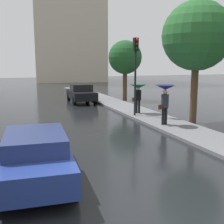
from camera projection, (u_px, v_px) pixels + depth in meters
ground at (132, 199)px, 6.73m from camera, size 120.00×120.00×0.00m
car_blue_near_kerb at (36, 154)px, 7.70m from camera, size 2.10×4.56×1.40m
car_black_mid_road at (81, 93)px, 23.19m from camera, size 2.05×4.43×1.50m
pedestrian_with_umbrella_near at (138, 90)px, 17.30m from camera, size 1.09×1.09×1.78m
pedestrian_with_umbrella_far at (165, 94)px, 14.00m from camera, size 0.97×0.97×1.99m
traffic_light at (136, 62)px, 16.24m from camera, size 0.26×0.39×4.47m
street_tree_near at (125, 58)px, 24.23m from camera, size 2.87×2.87×5.12m
street_tree_far at (197, 36)px, 14.48m from camera, size 3.57×3.57×6.36m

